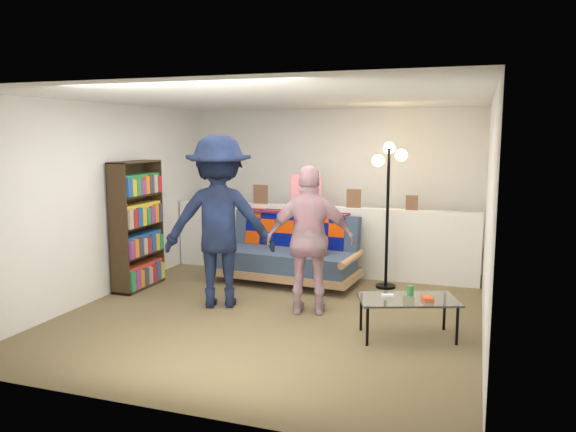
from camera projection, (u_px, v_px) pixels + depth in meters
The scene contains 10 objects.
ground at pixel (277, 310), 6.49m from camera, with size 5.00×5.00×0.00m, color brown.
room_shell at pixel (290, 164), 6.69m from camera, with size 4.60×5.05×2.45m.
half_wall_ledge at pixel (319, 240), 8.10m from camera, with size 4.45×0.15×1.00m, color silver.
ledge_decor at pixel (304, 193), 8.06m from camera, with size 2.97×0.02×0.45m.
futon_sofa at pixel (289, 254), 7.70m from camera, with size 2.02×1.08×0.84m.
bookshelf at pixel (137, 229), 7.37m from camera, with size 0.28×0.84×1.67m.
coffee_table at pixel (409, 301), 5.58m from camera, with size 1.09×0.82×0.50m.
floor_lamp at pixel (389, 185), 7.30m from camera, with size 0.45×0.37×1.92m.
person_left at pixel (219, 222), 6.56m from camera, with size 1.30×0.75×2.01m, color black.
person_right at pixel (310, 241), 6.27m from camera, with size 0.99×0.41×1.68m, color pink.
Camera 1 is at (2.14, -5.88, 2.02)m, focal length 35.00 mm.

